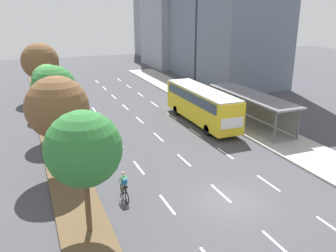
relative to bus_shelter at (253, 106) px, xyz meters
name	(u,v)px	position (x,y,z in m)	size (l,w,h in m)	color
ground_plane	(230,201)	(-9.53, -11.70, -1.87)	(140.00, 140.00, 0.00)	#424247
median_strip	(51,121)	(-17.83, 8.30, -1.81)	(2.60, 52.00, 0.12)	brown
sidewalk_right	(208,104)	(-0.28, 8.30, -1.79)	(4.50, 52.00, 0.15)	#ADAAA3
lane_divider_left	(105,124)	(-13.03, 5.48, -1.86)	(0.14, 45.36, 0.01)	white
lane_divider_center	(140,120)	(-9.53, 5.48, -1.86)	(0.14, 45.36, 0.01)	white
lane_divider_right	(172,116)	(-6.03, 5.48, -1.86)	(0.14, 45.36, 0.01)	white
bus_shelter	(253,106)	(0.00, 0.00, 0.00)	(2.90, 11.38, 2.86)	gray
bus	(201,102)	(-4.28, 2.35, 0.20)	(2.54, 11.29, 3.37)	yellow
cyclist	(124,187)	(-15.12, -9.15, -1.08)	(0.46, 1.82, 1.71)	black
median_tree_nearest	(83,149)	(-17.62, -11.69, 2.61)	(3.64, 3.64, 6.19)	brown
median_tree_second	(57,108)	(-18.04, -4.23, 2.75)	(4.08, 4.08, 6.55)	brown
median_tree_third	(54,88)	(-17.59, 3.22, 2.54)	(3.67, 3.67, 6.13)	brown
median_tree_fourth	(48,80)	(-17.58, 10.68, 1.84)	(3.22, 3.22, 5.21)	brown
median_tree_fifth	(40,61)	(-17.80, 18.13, 2.79)	(4.39, 4.39, 6.73)	brown
building_far_right	(173,21)	(7.66, 37.84, 6.45)	(9.36, 12.01, 16.63)	#8E939E
building_tall_right	(157,12)	(9.90, 52.84, 7.87)	(7.93, 10.17, 19.48)	gray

